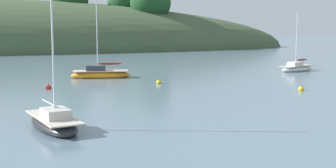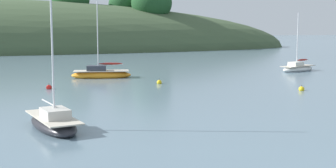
{
  "view_description": "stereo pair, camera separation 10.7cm",
  "coord_description": "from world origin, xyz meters",
  "px_view_note": "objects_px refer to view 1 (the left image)",
  "views": [
    {
      "loc": [
        -9.12,
        -8.81,
        5.04
      ],
      "look_at": [
        0.0,
        20.0,
        1.2
      ],
      "focal_mm": 49.45,
      "sensor_mm": 36.0,
      "label": 1
    },
    {
      "loc": [
        -9.02,
        -8.84,
        5.04
      ],
      "look_at": [
        0.0,
        20.0,
        1.2
      ],
      "focal_mm": 49.45,
      "sensor_mm": 36.0,
      "label": 2
    }
  ],
  "objects_px": {
    "sailboat_teal_outer": "(297,68)",
    "mooring_buoy_inner": "(159,82)",
    "sailboat_navy_dinghy": "(100,74)",
    "mooring_buoy_outer": "(49,88)",
    "sailboat_blue_center": "(54,122)",
    "mooring_buoy_channel": "(301,89)"
  },
  "relations": [
    {
      "from": "sailboat_teal_outer",
      "to": "mooring_buoy_channel",
      "type": "distance_m",
      "value": 16.04
    },
    {
      "from": "sailboat_navy_dinghy",
      "to": "sailboat_teal_outer",
      "type": "height_order",
      "value": "sailboat_navy_dinghy"
    },
    {
      "from": "mooring_buoy_outer",
      "to": "sailboat_blue_center",
      "type": "bearing_deg",
      "value": -92.2
    },
    {
      "from": "sailboat_blue_center",
      "to": "sailboat_navy_dinghy",
      "type": "bearing_deg",
      "value": 74.92
    },
    {
      "from": "sailboat_teal_outer",
      "to": "mooring_buoy_inner",
      "type": "relative_size",
      "value": 12.15
    },
    {
      "from": "sailboat_teal_outer",
      "to": "mooring_buoy_outer",
      "type": "xyz_separation_m",
      "value": [
        -27.17,
        -6.81,
        -0.2
      ]
    },
    {
      "from": "sailboat_navy_dinghy",
      "to": "sailboat_teal_outer",
      "type": "distance_m",
      "value": 21.93
    },
    {
      "from": "sailboat_teal_outer",
      "to": "mooring_buoy_channel",
      "type": "height_order",
      "value": "sailboat_teal_outer"
    },
    {
      "from": "sailboat_navy_dinghy",
      "to": "mooring_buoy_inner",
      "type": "bearing_deg",
      "value": -56.5
    },
    {
      "from": "sailboat_navy_dinghy",
      "to": "mooring_buoy_outer",
      "type": "height_order",
      "value": "sailboat_navy_dinghy"
    },
    {
      "from": "mooring_buoy_outer",
      "to": "sailboat_teal_outer",
      "type": "bearing_deg",
      "value": 14.08
    },
    {
      "from": "mooring_buoy_channel",
      "to": "mooring_buoy_inner",
      "type": "distance_m",
      "value": 11.93
    },
    {
      "from": "mooring_buoy_outer",
      "to": "mooring_buoy_inner",
      "type": "bearing_deg",
      "value": 3.49
    },
    {
      "from": "sailboat_blue_center",
      "to": "mooring_buoy_channel",
      "type": "distance_m",
      "value": 20.87
    },
    {
      "from": "sailboat_navy_dinghy",
      "to": "mooring_buoy_outer",
      "type": "bearing_deg",
      "value": -127.88
    },
    {
      "from": "mooring_buoy_channel",
      "to": "mooring_buoy_inner",
      "type": "height_order",
      "value": "same"
    },
    {
      "from": "sailboat_blue_center",
      "to": "mooring_buoy_inner",
      "type": "bearing_deg",
      "value": 57.28
    },
    {
      "from": "mooring_buoy_channel",
      "to": "mooring_buoy_inner",
      "type": "relative_size",
      "value": 1.0
    },
    {
      "from": "mooring_buoy_outer",
      "to": "mooring_buoy_inner",
      "type": "relative_size",
      "value": 1.0
    },
    {
      "from": "sailboat_teal_outer",
      "to": "mooring_buoy_outer",
      "type": "height_order",
      "value": "sailboat_teal_outer"
    },
    {
      "from": "sailboat_teal_outer",
      "to": "sailboat_blue_center",
      "type": "relative_size",
      "value": 0.86
    },
    {
      "from": "sailboat_teal_outer",
      "to": "mooring_buoy_inner",
      "type": "bearing_deg",
      "value": -160.71
    }
  ]
}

